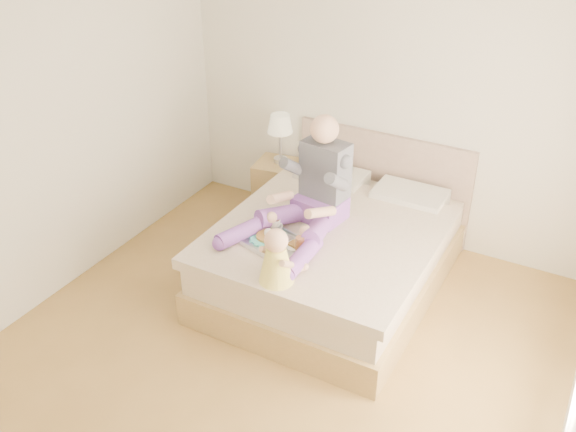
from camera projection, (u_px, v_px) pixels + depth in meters
The scene contains 7 objects.
room at pixel (282, 177), 3.98m from camera, with size 4.02×4.22×2.71m.
bed at pixel (337, 249), 5.43m from camera, with size 1.70×2.18×1.00m.
nightstand at pixel (279, 188), 6.47m from camera, with size 0.50×0.46×0.55m.
lamp at pixel (280, 126), 6.17m from camera, with size 0.24×0.24×0.50m.
adult at pixel (311, 195), 5.08m from camera, with size 0.77×1.16×0.92m.
tray at pixel (277, 241), 4.94m from camera, with size 0.57×0.50×0.14m.
baby at pixel (277, 260), 4.48m from camera, with size 0.31×0.38×0.42m.
Camera 1 is at (1.83, -3.07, 3.33)m, focal length 40.00 mm.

